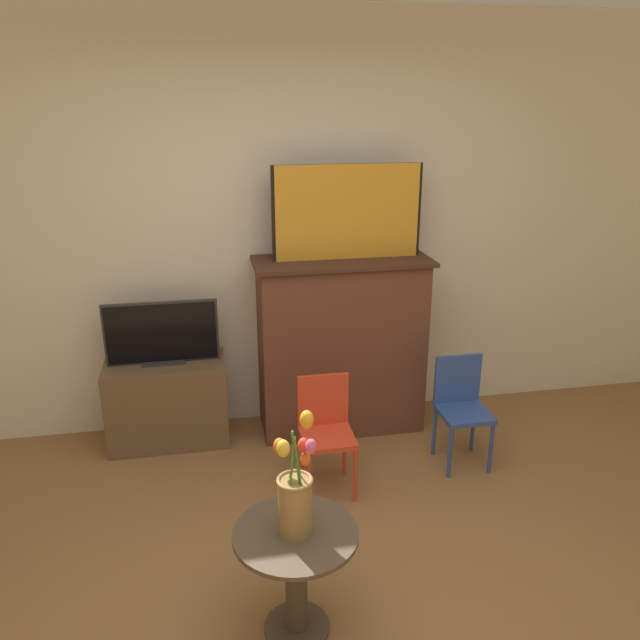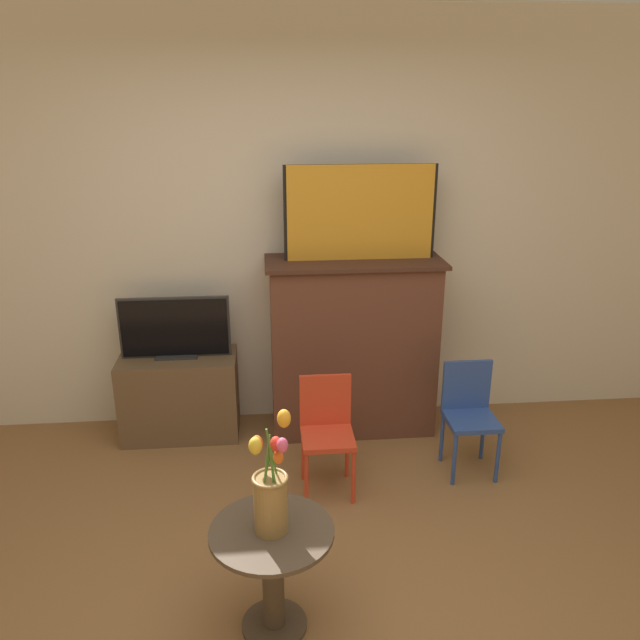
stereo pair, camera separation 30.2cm
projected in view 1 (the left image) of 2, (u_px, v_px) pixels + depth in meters
wall_back at (274, 228)px, 4.07m from camera, size 8.00×0.06×2.70m
fireplace_mantel at (341, 343)px, 4.17m from camera, size 1.13×0.47×1.19m
painting at (348, 212)px, 3.88m from camera, size 0.95×0.03×0.59m
tv_stand at (168, 402)px, 4.07m from camera, size 0.76×0.39×0.56m
tv_monitor at (162, 334)px, 3.92m from camera, size 0.71×0.12×0.40m
chair_red at (326, 426)px, 3.54m from camera, size 0.29×0.29×0.67m
chair_blue at (461, 403)px, 3.81m from camera, size 0.29×0.29×0.67m
side_table at (296, 567)px, 2.57m from camera, size 0.51×0.51×0.50m
vase_tulips at (295, 495)px, 2.45m from camera, size 0.17×0.21×0.50m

